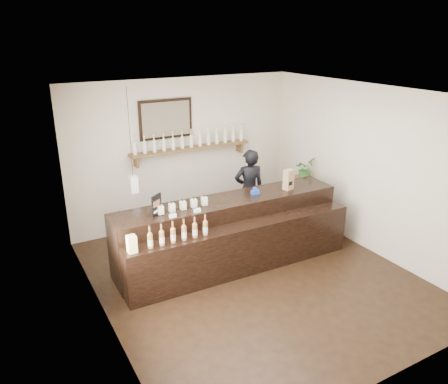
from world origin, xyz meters
TOP-DOWN VIEW (x-y plane):
  - ground at (0.00, 0.00)m, footprint 5.00×5.00m
  - room_shell at (0.00, 0.00)m, footprint 5.00×5.00m
  - back_wall_decor at (-0.14, 2.37)m, footprint 2.66×0.96m
  - counter at (-0.05, 0.56)m, footprint 3.81×1.08m
  - promo_sign at (-1.27, 0.65)m, footprint 0.20×0.14m
  - paper_bag at (1.06, 0.60)m, footprint 0.18×0.15m
  - tape_dispenser at (0.45, 0.68)m, footprint 0.15×0.09m
  - side_cabinet at (2.00, 1.32)m, footprint 0.60×0.71m
  - potted_plant at (2.00, 1.32)m, footprint 0.49×0.47m
  - shopkeeper at (0.89, 1.55)m, footprint 0.73×0.56m

SIDE VIEW (x-z plane):
  - ground at x=0.00m, z-range 0.00..0.00m
  - side_cabinet at x=2.00m, z-range 0.00..0.88m
  - counter at x=-0.05m, z-range -0.12..1.12m
  - shopkeeper at x=0.89m, z-range 0.00..1.77m
  - potted_plant at x=2.00m, z-range 0.88..1.30m
  - tape_dispenser at x=0.45m, z-range 1.05..1.17m
  - promo_sign at x=-1.27m, z-range 1.06..1.38m
  - paper_bag at x=1.06m, z-range 1.06..1.41m
  - room_shell at x=0.00m, z-range -0.80..4.20m
  - back_wall_decor at x=-0.14m, z-range 0.91..2.60m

